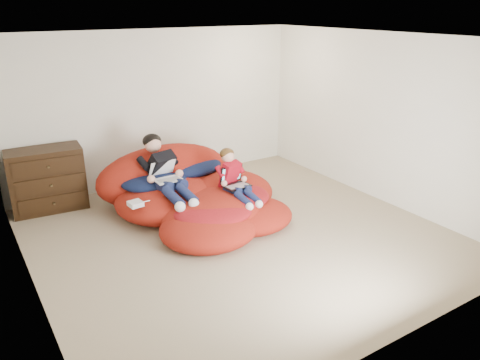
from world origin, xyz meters
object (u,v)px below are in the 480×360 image
at_px(beanbag_pile, 195,195).
at_px(older_boy, 163,168).
at_px(laptop_white, 166,174).
at_px(laptop_black, 234,181).
at_px(dresser, 47,179).
at_px(younger_boy, 234,176).

bearing_deg(beanbag_pile, older_boy, 157.05).
bearing_deg(laptop_white, laptop_black, -34.37).
xyz_separation_m(dresser, younger_boy, (2.14, -1.72, 0.16)).
bearing_deg(laptop_white, beanbag_pile, -11.68).
bearing_deg(dresser, older_boy, -38.97).
relative_size(older_boy, laptop_black, 3.35).
xyz_separation_m(older_boy, younger_boy, (0.79, -0.62, -0.08)).
bearing_deg(younger_boy, laptop_black, -90.00).
relative_size(dresser, younger_boy, 1.27).
distance_m(dresser, laptop_white, 1.81).
height_order(older_boy, laptop_black, older_boy).
distance_m(dresser, beanbag_pile, 2.18).
bearing_deg(older_boy, beanbag_pile, -22.95).
bearing_deg(laptop_black, beanbag_pile, 130.19).
distance_m(laptop_white, laptop_black, 0.96).
distance_m(beanbag_pile, laptop_white, 0.56).
distance_m(beanbag_pile, laptop_black, 0.67).
xyz_separation_m(beanbag_pile, laptop_white, (-0.40, 0.08, 0.38)).
bearing_deg(older_boy, laptop_black, -38.48).
relative_size(dresser, laptop_white, 2.77).
xyz_separation_m(older_boy, laptop_white, (0.00, -0.09, -0.06)).
bearing_deg(beanbag_pile, younger_boy, -49.38).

